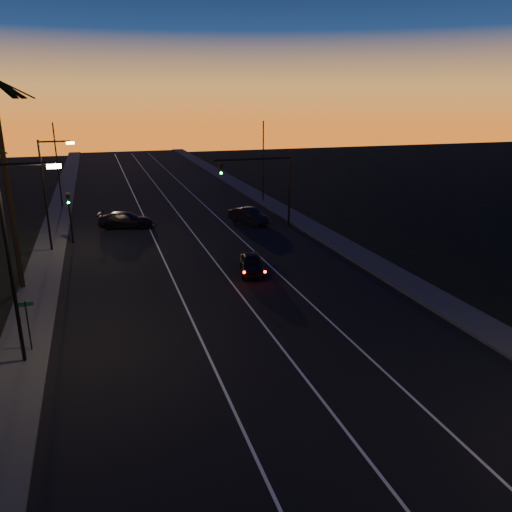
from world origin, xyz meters
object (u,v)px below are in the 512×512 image
object	(u,v)px
lead_car	(252,264)
cross_car	(126,220)
signal_mast	(265,176)
right_car	(249,216)

from	to	relation	value
lead_car	cross_car	distance (m)	17.09
cross_car	signal_mast	bearing A→B (deg)	-18.12
signal_mast	right_car	xyz separation A→B (m)	(-0.90, 2.09, -4.04)
signal_mast	lead_car	xyz separation A→B (m)	(-4.81, -11.50, -4.11)
right_car	signal_mast	bearing A→B (deg)	-66.71
signal_mast	lead_car	world-z (taller)	signal_mast
signal_mast	right_car	bearing A→B (deg)	113.29
lead_car	right_car	distance (m)	14.14
lead_car	right_car	xyz separation A→B (m)	(3.91, 13.59, 0.07)
cross_car	right_car	bearing A→B (deg)	-9.48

